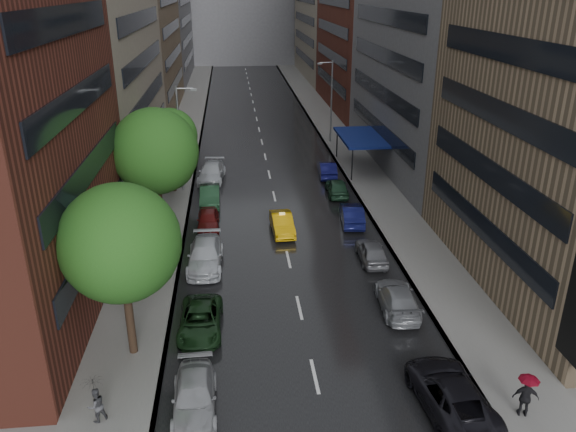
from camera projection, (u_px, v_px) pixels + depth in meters
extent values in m
cube|color=black|center=(260.00, 133.00, 68.30)|extent=(14.00, 140.00, 0.01)
cube|color=gray|center=(185.00, 135.00, 67.43)|extent=(4.00, 140.00, 0.15)
cube|color=gray|center=(333.00, 131.00, 69.11)|extent=(4.00, 140.00, 0.15)
cube|color=#937A5B|center=(142.00, 31.00, 75.56)|extent=(8.00, 28.00, 22.00)
cube|color=slate|center=(427.00, 40.00, 52.24)|extent=(8.00, 28.00, 24.00)
cube|color=gray|center=(326.00, 0.00, 104.79)|extent=(8.00, 32.00, 28.00)
cylinder|color=#382619|center=(129.00, 312.00, 26.68)|extent=(0.40, 0.40, 4.83)
sphere|color=#1E5116|center=(120.00, 243.00, 25.30)|extent=(5.52, 5.52, 5.52)
cylinder|color=#382619|center=(160.00, 204.00, 39.26)|extent=(0.40, 0.40, 5.13)
sphere|color=#1E5116|center=(155.00, 151.00, 37.79)|extent=(5.87, 5.87, 5.87)
cylinder|color=#382619|center=(173.00, 170.00, 48.30)|extent=(0.40, 0.40, 4.04)
sphere|color=#1E5116|center=(170.00, 136.00, 47.14)|extent=(4.62, 4.62, 4.62)
imported|color=#E3A60B|center=(282.00, 223.00, 40.86)|extent=(1.66, 4.29, 1.39)
imported|color=#939498|center=(195.00, 396.00, 23.77)|extent=(1.97, 4.62, 1.33)
imported|color=black|center=(200.00, 320.00, 29.16)|extent=(2.29, 4.79, 1.32)
imported|color=silver|center=(205.00, 255.00, 35.89)|extent=(2.32, 5.38, 1.54)
imported|color=#591211|center=(208.00, 220.00, 41.59)|extent=(1.65, 3.99, 1.35)
imported|color=#1B3C25|center=(210.00, 196.00, 46.08)|extent=(1.62, 4.55, 1.49)
imported|color=#B5B9BF|center=(212.00, 172.00, 51.72)|extent=(2.72, 5.57, 1.56)
imported|color=black|center=(450.00, 394.00, 23.77)|extent=(2.94, 5.74, 1.55)
imported|color=gray|center=(397.00, 298.00, 31.11)|extent=(2.30, 4.96, 1.40)
imported|color=slate|center=(372.00, 251.00, 36.62)|extent=(1.76, 4.13, 1.39)
imported|color=#0E1142|center=(352.00, 214.00, 42.38)|extent=(2.02, 4.63, 1.48)
imported|color=#1C3D28|center=(337.00, 187.00, 48.08)|extent=(1.93, 4.34, 1.45)
imported|color=#0F1048|center=(327.00, 169.00, 52.76)|extent=(1.83, 4.47, 1.44)
imported|color=#424347|center=(96.00, 405.00, 22.89)|extent=(0.96, 0.92, 1.56)
imported|color=black|center=(93.00, 388.00, 22.56)|extent=(0.96, 0.98, 0.88)
imported|color=black|center=(526.00, 398.00, 23.15)|extent=(1.13, 0.72, 1.78)
imported|color=maroon|center=(529.00, 383.00, 22.86)|extent=(0.82, 0.82, 0.72)
cylinder|color=gray|center=(180.00, 140.00, 47.41)|extent=(0.18, 0.18, 9.00)
cube|color=gray|center=(193.00, 89.00, 45.93)|extent=(0.50, 0.22, 0.16)
cylinder|color=gray|center=(331.00, 102.00, 62.65)|extent=(0.18, 0.18, 9.00)
cube|color=gray|center=(320.00, 64.00, 60.92)|extent=(0.50, 0.22, 0.16)
cube|color=navy|center=(361.00, 137.00, 54.15)|extent=(4.00, 8.00, 0.25)
cylinder|color=black|center=(352.00, 164.00, 51.08)|extent=(0.12, 0.12, 3.00)
cylinder|color=black|center=(337.00, 143.00, 58.07)|extent=(0.12, 0.12, 3.00)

